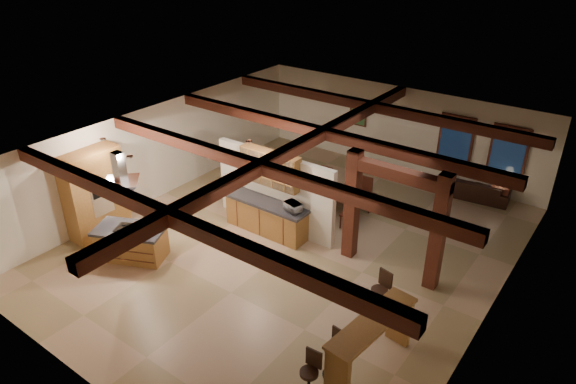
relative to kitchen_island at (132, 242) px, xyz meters
name	(u,v)px	position (x,y,z in m)	size (l,w,h in m)	color
ground	(294,245)	(2.97, 2.86, -0.44)	(12.00, 12.00, 0.00)	tan
room_walls	(294,185)	(2.97, 2.86, 1.34)	(12.00, 12.00, 12.00)	white
ceiling_beams	(294,149)	(2.97, 2.86, 2.32)	(10.00, 12.00, 0.28)	#3C150F
timber_posts	(394,207)	(5.47, 3.36, 1.33)	(2.50, 0.30, 2.90)	#3C150F
partition_wall	(275,191)	(1.97, 3.36, 0.66)	(3.80, 0.18, 2.20)	white
pantry_cabinet	(95,193)	(-1.69, 0.26, 0.76)	(0.67, 1.60, 2.40)	olive
back_counter	(266,216)	(1.97, 2.97, 0.04)	(2.50, 0.66, 0.94)	olive
upper_display_cabinet	(270,168)	(1.97, 3.17, 1.41)	(1.80, 0.36, 0.95)	olive
range_hood	(124,195)	(0.00, 0.00, 1.35)	(1.10, 1.10, 1.40)	silver
back_windows	(481,147)	(5.77, 8.80, 1.06)	(2.70, 0.07, 1.70)	#3C150F
framed_art	(358,114)	(1.47, 8.80, 1.26)	(0.65, 0.05, 0.85)	#3C150F
recessed_cans	(161,145)	(0.44, 0.93, 2.43)	(3.16, 2.46, 0.03)	silver
kitchen_island	(132,242)	(0.00, 0.00, 0.00)	(1.97, 1.56, 0.87)	olive
dining_table	(338,202)	(2.97, 5.10, -0.12)	(1.78, 0.99, 0.63)	#3F1C0F
sofa	(475,189)	(5.93, 8.36, -0.13)	(2.07, 0.81, 0.60)	black
microwave	(293,207)	(2.87, 2.97, 0.63)	(0.46, 0.31, 0.25)	#BBBBC0
bar_counter	(371,337)	(6.62, 0.25, 0.35)	(0.82, 2.28, 1.17)	olive
side_table	(499,195)	(6.67, 8.39, -0.12)	(0.50, 0.50, 0.62)	#3C150F
table_lamp	(503,179)	(6.67, 8.39, 0.40)	(0.25, 0.25, 0.30)	black
bar_stool_a	(310,377)	(6.11, -1.01, 0.10)	(0.37, 0.37, 1.06)	black
bar_stool_b	(334,353)	(6.15, -0.28, 0.09)	(0.36, 0.37, 1.03)	black
bar_stool_c	(380,295)	(6.09, 1.67, 0.15)	(0.41, 0.43, 1.15)	black
dining_chairs	(338,194)	(2.97, 5.10, 0.13)	(1.83, 1.83, 1.12)	#3C150F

